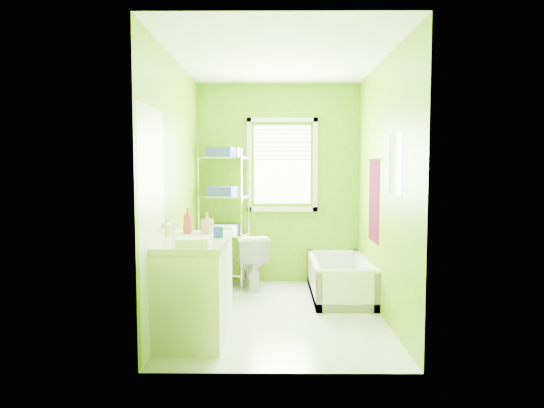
{
  "coord_description": "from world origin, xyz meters",
  "views": [
    {
      "loc": [
        -0.04,
        -4.91,
        1.51
      ],
      "look_at": [
        -0.08,
        0.25,
        1.12
      ],
      "focal_mm": 32.0,
      "sensor_mm": 36.0,
      "label": 1
    }
  ],
  "objects_px": {
    "toilet": "(251,261)",
    "wire_shelf_unit": "(225,201)",
    "bathtub": "(340,284)",
    "vanity": "(195,284)"
  },
  "relations": [
    {
      "from": "bathtub",
      "to": "vanity",
      "type": "distance_m",
      "value": 2.0
    },
    {
      "from": "bathtub",
      "to": "wire_shelf_unit",
      "type": "xyz_separation_m",
      "value": [
        -1.4,
        0.56,
        0.94
      ]
    },
    {
      "from": "toilet",
      "to": "vanity",
      "type": "bearing_deg",
      "value": 63.85
    },
    {
      "from": "bathtub",
      "to": "toilet",
      "type": "relative_size",
      "value": 2.08
    },
    {
      "from": "vanity",
      "to": "wire_shelf_unit",
      "type": "bearing_deg",
      "value": 87.29
    },
    {
      "from": "bathtub",
      "to": "toilet",
      "type": "height_order",
      "value": "toilet"
    },
    {
      "from": "toilet",
      "to": "wire_shelf_unit",
      "type": "distance_m",
      "value": 0.83
    },
    {
      "from": "wire_shelf_unit",
      "to": "vanity",
      "type": "bearing_deg",
      "value": -92.71
    },
    {
      "from": "bathtub",
      "to": "toilet",
      "type": "xyz_separation_m",
      "value": [
        -1.07,
        0.39,
        0.2
      ]
    },
    {
      "from": "bathtub",
      "to": "vanity",
      "type": "xyz_separation_m",
      "value": [
        -1.48,
        -1.3,
        0.32
      ]
    }
  ]
}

